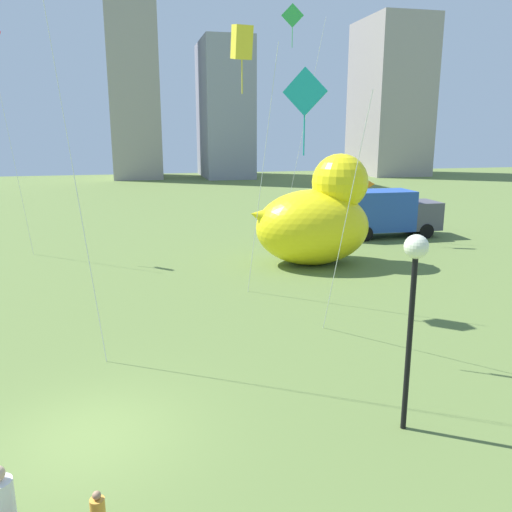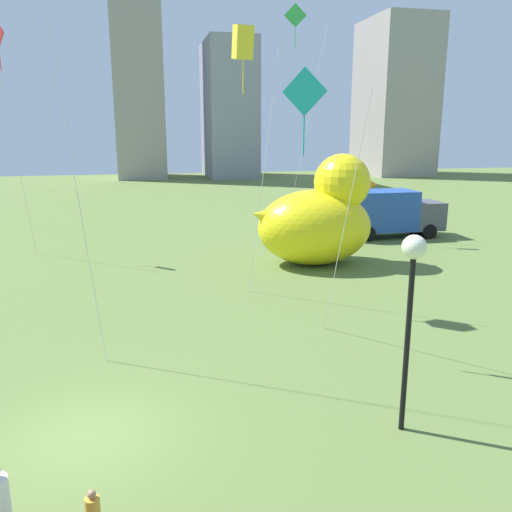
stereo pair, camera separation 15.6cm
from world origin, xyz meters
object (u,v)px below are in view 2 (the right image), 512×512
at_px(box_truck, 388,213).
at_px(kite_teal, 307,102).
at_px(kite_green, 296,28).
at_px(kite_yellow, 243,44).
at_px(giant_inflatable_duck, 319,218).
at_px(lamppost, 412,278).

height_order(box_truck, kite_teal, kite_teal).
distance_m(kite_green, kite_yellow, 13.19).
height_order(kite_green, kite_teal, kite_green).
height_order(giant_inflatable_duck, lamppost, giant_inflatable_duck).
relative_size(box_truck, kite_teal, 0.79).
bearing_deg(kite_yellow, kite_green, 65.14).
bearing_deg(kite_teal, box_truck, 55.87).
relative_size(giant_inflatable_duck, box_truck, 1.01).
distance_m(giant_inflatable_duck, kite_teal, 11.52).
xyz_separation_m(lamppost, kite_yellow, (-1.63, 9.46, 5.84)).
relative_size(kite_yellow, kite_teal, 1.23).
height_order(box_truck, kite_green, kite_green).
bearing_deg(kite_green, kite_teal, -105.64).
relative_size(giant_inflatable_duck, kite_green, 0.48).
relative_size(kite_green, kite_yellow, 1.34).
relative_size(box_truck, kite_green, 0.48).
xyz_separation_m(giant_inflatable_duck, kite_teal, (-3.88, -9.67, 4.91)).
bearing_deg(box_truck, lamppost, -115.40).
xyz_separation_m(giant_inflatable_duck, kite_yellow, (-4.70, -4.94, 7.04)).
bearing_deg(kite_green, box_truck, -13.94).
distance_m(lamppost, kite_green, 23.15).
height_order(lamppost, kite_green, kite_green).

